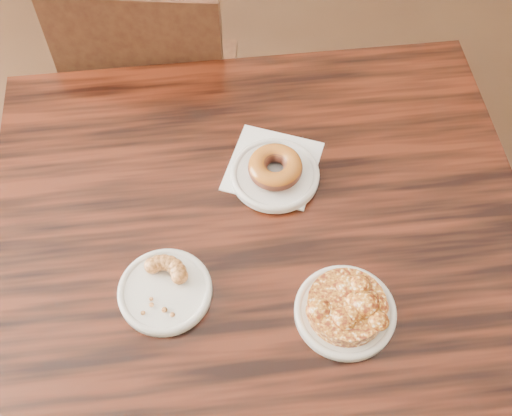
# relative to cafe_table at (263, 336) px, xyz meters

# --- Properties ---
(floor) EXTENTS (5.00, 5.00, 0.00)m
(floor) POSITION_rel_cafe_table_xyz_m (0.03, 0.22, -0.38)
(floor) COLOR black
(floor) RESTS_ON ground
(cafe_table) EXTENTS (1.14, 1.14, 0.75)m
(cafe_table) POSITION_rel_cafe_table_xyz_m (0.00, 0.00, 0.00)
(cafe_table) COLOR black
(cafe_table) RESTS_ON floor
(chair_far) EXTENTS (0.42, 0.42, 0.90)m
(chair_far) POSITION_rel_cafe_table_xyz_m (-0.31, 0.66, 0.08)
(chair_far) COLOR black
(chair_far) RESTS_ON floor
(napkin) EXTENTS (0.20, 0.20, 0.00)m
(napkin) POSITION_rel_cafe_table_xyz_m (0.01, 0.20, 0.38)
(napkin) COLOR white
(napkin) RESTS_ON cafe_table
(plate_donut) EXTENTS (0.17, 0.17, 0.01)m
(plate_donut) POSITION_rel_cafe_table_xyz_m (0.01, 0.17, 0.39)
(plate_donut) COLOR silver
(plate_donut) RESTS_ON napkin
(plate_cruller) EXTENTS (0.16, 0.16, 0.01)m
(plate_cruller) POSITION_rel_cafe_table_xyz_m (-0.17, -0.08, 0.38)
(plate_cruller) COLOR white
(plate_cruller) RESTS_ON cafe_table
(plate_fritter) EXTENTS (0.17, 0.17, 0.01)m
(plate_fritter) POSITION_rel_cafe_table_xyz_m (0.14, -0.10, 0.38)
(plate_fritter) COLOR silver
(plate_fritter) RESTS_ON cafe_table
(glazed_donut) EXTENTS (0.10, 0.10, 0.04)m
(glazed_donut) POSITION_rel_cafe_table_xyz_m (0.01, 0.17, 0.41)
(glazed_donut) COLOR brown
(glazed_donut) RESTS_ON plate_donut
(apple_fritter) EXTENTS (0.17, 0.17, 0.04)m
(apple_fritter) POSITION_rel_cafe_table_xyz_m (0.14, -0.10, 0.41)
(apple_fritter) COLOR #4B1408
(apple_fritter) RESTS_ON plate_fritter
(cruller_fragment) EXTENTS (0.10, 0.10, 0.03)m
(cruller_fragment) POSITION_rel_cafe_table_xyz_m (-0.17, -0.08, 0.40)
(cruller_fragment) COLOR brown
(cruller_fragment) RESTS_ON plate_cruller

